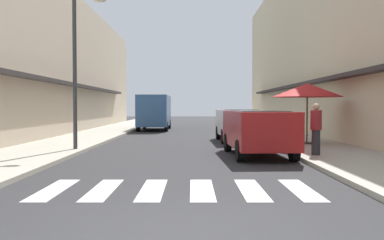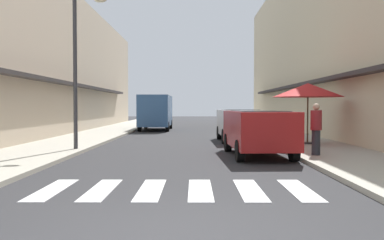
# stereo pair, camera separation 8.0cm
# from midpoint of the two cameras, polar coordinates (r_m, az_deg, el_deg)

# --- Properties ---
(ground_plane) EXTENTS (95.25, 95.25, 0.00)m
(ground_plane) POSITION_cam_midpoint_polar(r_m,az_deg,el_deg) (22.52, -0.49, -2.28)
(ground_plane) COLOR #2B2B2D
(sidewalk_left) EXTENTS (3.00, 60.61, 0.12)m
(sidewalk_left) POSITION_cam_midpoint_polar(r_m,az_deg,el_deg) (23.13, -12.90, -2.07)
(sidewalk_left) COLOR #ADA899
(sidewalk_left) RESTS_ON ground_plane
(sidewalk_right) EXTENTS (3.00, 60.61, 0.12)m
(sidewalk_right) POSITION_cam_midpoint_polar(r_m,az_deg,el_deg) (22.99, 11.98, -2.09)
(sidewalk_right) COLOR #ADA899
(sidewalk_right) RESTS_ON ground_plane
(building_row_left) EXTENTS (5.50, 40.97, 8.20)m
(building_row_left) POSITION_cam_midpoint_polar(r_m,az_deg,el_deg) (25.51, -21.20, 7.29)
(building_row_left) COLOR #C6B299
(building_row_left) RESTS_ON ground_plane
(building_row_right) EXTENTS (5.50, 40.97, 10.72)m
(building_row_right) POSITION_cam_midpoint_polar(r_m,az_deg,el_deg) (25.43, 20.52, 10.17)
(building_row_right) COLOR beige
(building_row_right) RESTS_ON ground_plane
(crosswalk) EXTENTS (5.20, 2.20, 0.01)m
(crosswalk) POSITION_cam_midpoint_polar(r_m,az_deg,el_deg) (8.34, -1.93, -9.25)
(crosswalk) COLOR silver
(crosswalk) RESTS_ON ground_plane
(parked_car_near) EXTENTS (1.96, 4.39, 1.47)m
(parked_car_near) POSITION_cam_midpoint_polar(r_m,az_deg,el_deg) (14.00, 8.91, -1.02)
(parked_car_near) COLOR maroon
(parked_car_near) RESTS_ON ground_plane
(parked_car_mid) EXTENTS (1.90, 4.04, 1.47)m
(parked_car_mid) POSITION_cam_midpoint_polar(r_m,az_deg,el_deg) (19.75, 6.40, -0.20)
(parked_car_mid) COLOR silver
(parked_car_mid) RESTS_ON ground_plane
(delivery_van) EXTENTS (2.01, 5.40, 2.37)m
(delivery_van) POSITION_cam_midpoint_polar(r_m,az_deg,el_deg) (29.28, -4.74, 1.41)
(delivery_van) COLOR #33598C
(delivery_van) RESTS_ON ground_plane
(street_lamp) EXTENTS (1.19, 0.28, 5.46)m
(street_lamp) POSITION_cam_midpoint_polar(r_m,az_deg,el_deg) (15.64, -14.48, 8.52)
(street_lamp) COLOR #38383D
(street_lamp) RESTS_ON sidewalk_left
(cafe_umbrella) EXTENTS (2.79, 2.79, 2.42)m
(cafe_umbrella) POSITION_cam_midpoint_polar(r_m,az_deg,el_deg) (17.71, 15.27, 3.83)
(cafe_umbrella) COLOR #262626
(cafe_umbrella) RESTS_ON sidewalk_right
(pedestrian_walking_near) EXTENTS (0.34, 0.34, 1.58)m
(pedestrian_walking_near) POSITION_cam_midpoint_polar(r_m,az_deg,el_deg) (13.64, 16.33, -1.04)
(pedestrian_walking_near) COLOR #282B33
(pedestrian_walking_near) RESTS_ON sidewalk_right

